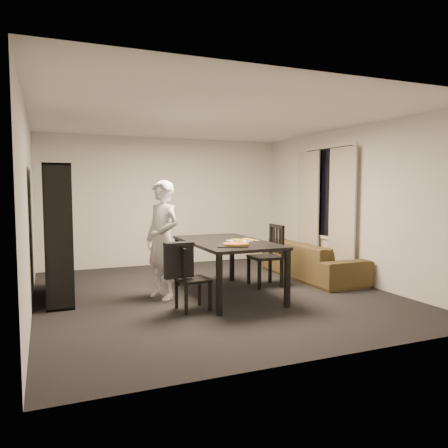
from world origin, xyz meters
name	(u,v)px	position (x,y,z in m)	size (l,w,h in m)	color
room	(213,207)	(0.00, 0.00, 1.30)	(5.01, 5.51, 2.61)	black
window_pane	(328,192)	(2.48, 0.60, 1.50)	(0.02, 1.40, 1.60)	black
window_frame	(328,192)	(2.48, 0.60, 1.50)	(0.03, 1.52, 1.72)	white
curtain_left	(342,213)	(2.40, 0.08, 1.15)	(0.03, 0.70, 2.25)	#B9B49E
curtain_right	(308,210)	(2.40, 1.12, 1.15)	(0.03, 0.70, 2.25)	#B9B49E
bookshelf	(57,232)	(-2.16, 0.60, 0.95)	(0.35, 1.50, 1.90)	black
dining_table	(227,246)	(0.14, -0.18, 0.74)	(1.08, 1.94, 0.81)	black
chair_left	(187,274)	(-0.64, -0.73, 0.47)	(0.42, 0.42, 0.83)	black
chair_right	(270,251)	(1.05, 0.14, 0.57)	(0.47, 0.47, 0.99)	black
draped_jacket	(179,259)	(-0.75, -0.75, 0.69)	(0.39, 0.19, 0.46)	black
person	(162,240)	(-0.76, 0.02, 0.85)	(0.62, 0.40, 1.69)	white
baking_tray	(233,246)	(0.00, -0.74, 0.81)	(0.40, 0.32, 0.01)	black
pepperoni_pizza	(236,244)	(0.04, -0.75, 0.84)	(0.35, 0.35, 0.03)	olive
kitchen_towel	(243,241)	(0.37, -0.27, 0.81)	(0.40, 0.30, 0.01)	silver
pizza_slices	(243,240)	(0.37, -0.26, 0.82)	(0.37, 0.31, 0.01)	gold
sofa	(312,260)	(2.03, 0.40, 0.32)	(2.18, 0.85, 0.64)	#393317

